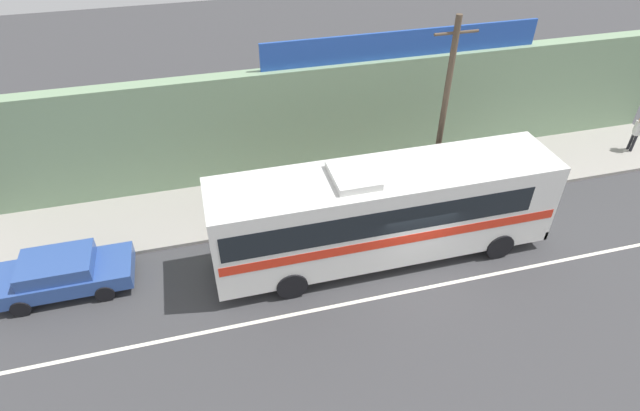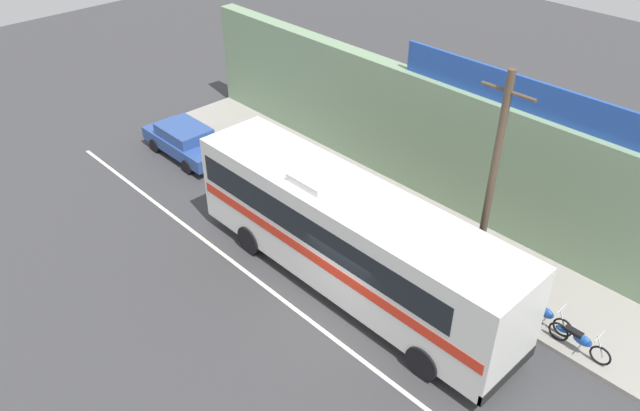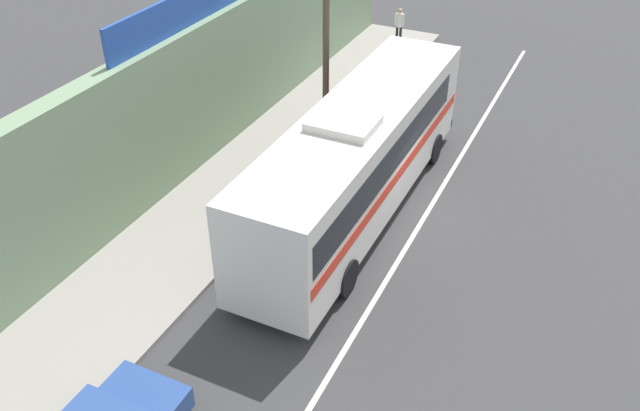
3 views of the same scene
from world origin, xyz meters
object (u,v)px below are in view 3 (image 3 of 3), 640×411
at_px(utility_pole, 326,44).
at_px(motorcycle_blue, 342,110).
at_px(pedestrian_by_curb, 399,23).
at_px(motorcycle_green, 361,98).
at_px(intercity_bus, 357,156).

distance_m(utility_pole, motorcycle_blue, 4.08).
bearing_deg(pedestrian_by_curb, motorcycle_green, -171.55).
relative_size(motorcycle_green, pedestrian_by_curb, 1.09).
xyz_separation_m(utility_pole, motorcycle_green, (3.49, 0.07, -3.43)).
relative_size(intercity_bus, motorcycle_green, 6.31).
bearing_deg(utility_pole, intercity_bus, -141.61).
distance_m(intercity_bus, motorcycle_green, 7.28).
height_order(intercity_bus, pedestrian_by_curb, intercity_bus).
xyz_separation_m(intercity_bus, utility_pole, (3.15, 2.50, 1.93)).
relative_size(utility_pole, motorcycle_green, 3.98).
xyz_separation_m(motorcycle_green, motorcycle_blue, (-1.30, 0.24, 0.00)).
height_order(utility_pole, pedestrian_by_curb, utility_pole).
xyz_separation_m(motorcycle_green, pedestrian_by_curb, (7.22, 1.07, 0.57)).
height_order(motorcycle_blue, pedestrian_by_curb, pedestrian_by_curb).
bearing_deg(pedestrian_by_curb, utility_pole, -173.89).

